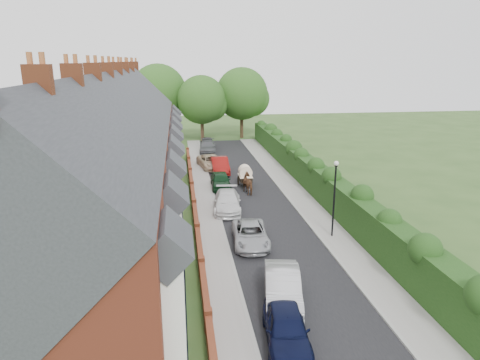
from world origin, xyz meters
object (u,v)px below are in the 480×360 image
Objects in this scene: car_beige at (211,162)px; car_grey at (208,147)px; car_silver_a at (283,287)px; car_white at (227,202)px; car_silver_b at (250,234)px; lamppost at (335,189)px; horse_cart at (245,174)px; car_navy at (286,327)px; car_green at (221,181)px; car_black at (207,143)px; car_red at (220,165)px; horse at (249,184)px.

car_grey is at bearing 78.46° from car_beige.
car_silver_a is 0.96× the size of car_white.
car_beige is at bearing 96.34° from car_silver_b.
car_white is 1.00× the size of car_grey.
lamppost reaches higher than horse_cart.
car_navy is 22.41m from car_green.
car_beige is 11.20m from car_black.
horse is (1.85, -7.47, 0.08)m from car_red.
car_grey is at bearing 98.75° from horse_cart.
horse is (2.39, -17.76, 0.16)m from car_grey.
car_silver_a is 0.94× the size of car_beige.
car_black is at bearing 94.78° from car_silver_b.
car_red is at bearing 92.82° from car_white.
horse_cart reaches higher than horse.
horse_cart is at bearing -78.49° from car_black.
car_green is 2.39m from horse_cart.
car_white is at bearing -99.34° from car_beige.
car_grey is at bearing 102.11° from car_silver_a.
horse_cart is (-3.81, 12.57, -2.17)m from lamppost.
horse reaches higher than car_silver_a.
car_beige reaches higher than car_black.
car_grey is (-0.55, 38.29, -0.02)m from car_navy.
horse is at bearing -76.37° from car_red.
car_silver_a is 1.01× the size of car_silver_b.
car_beige is at bearing 109.98° from car_red.
car_navy reaches higher than car_white.
car_silver_a is 2.27× the size of horse.
lamppost is at bearing -61.88° from car_green.
car_navy is 1.58× the size of horse_cart.
car_navy is 0.90× the size of car_red.
car_navy is 38.29m from car_grey.
car_black is at bearing -98.37° from horse.
car_beige is at bearing 97.69° from car_navy.
car_silver_b is at bearing -97.50° from car_beige.
car_white is at bearing 45.50° from horse.
car_navy is 20.61m from horse.
car_silver_a reaches higher than car_navy.
car_navy is 22.85m from horse_cart.
car_navy is 28.00m from car_red.
car_silver_b is 0.95× the size of car_grey.
car_silver_a is at bearing -88.91° from car_red.
car_red is at bearing 101.63° from car_silver_a.
car_grey reaches higher than car_silver_b.
car_silver_b is at bearing -84.38° from car_black.
car_silver_b is 0.96× the size of car_red.
car_red is (-0.01, 28.00, 0.06)m from car_navy.
car_white is at bearing -85.76° from car_grey.
car_black is (-6.07, 31.00, -2.60)m from lamppost.
car_white is 2.38× the size of horse.
car_green is 18.80m from car_black.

